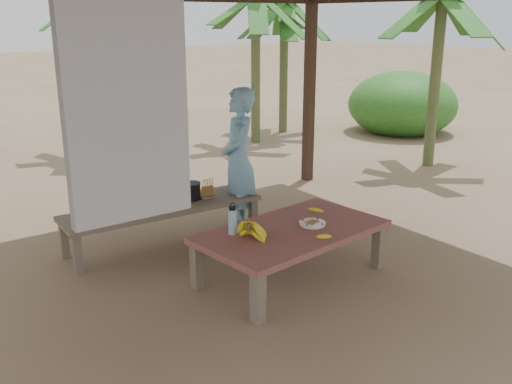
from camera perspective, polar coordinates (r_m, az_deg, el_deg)
ground at (r=5.62m, az=-1.10°, el=-8.52°), size 80.00×80.00×0.00m
work_table at (r=5.47m, az=3.61°, el=-4.33°), size 1.89×1.18×0.50m
bench at (r=6.35m, az=-9.27°, el=-1.82°), size 2.23×0.71×0.45m
ripe_banana_bunch at (r=5.13m, az=-0.73°, el=-3.92°), size 0.38×0.35×0.18m
plate at (r=5.54m, az=5.64°, el=-3.16°), size 0.26×0.26×0.04m
loose_banana_front at (r=5.22m, az=6.82°, el=-4.46°), size 0.17×0.06×0.04m
loose_banana_side at (r=5.92m, az=6.01°, el=-1.81°), size 0.15×0.14×0.04m
water_flask at (r=5.27m, az=-2.36°, el=-2.89°), size 0.08×0.08×0.31m
green_banana_stalk at (r=6.17m, az=-12.01°, el=-0.50°), size 0.28×0.28×0.31m
cooking_pot at (r=6.48m, az=-6.55°, el=0.06°), size 0.22×0.22×0.19m
skewer_rack at (r=6.47m, az=-4.88°, el=0.34°), size 0.18×0.09×0.24m
woman at (r=6.61m, az=-1.76°, el=3.18°), size 0.68×0.73×1.68m
banana_plant_ne at (r=11.33m, az=-0.04°, el=17.95°), size 1.80×1.80×3.08m
banana_plant_n at (r=10.99m, az=-14.98°, el=18.01°), size 1.80×1.80×3.20m
banana_plant_e at (r=9.92m, az=18.09°, el=17.16°), size 1.80×1.80×3.06m
banana_plant_far at (r=12.44m, az=2.86°, el=17.38°), size 1.80×1.80×2.98m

